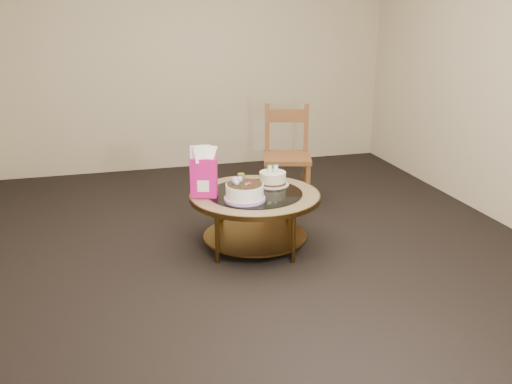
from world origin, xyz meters
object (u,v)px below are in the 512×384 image
object	(u,v)px
dining_chair	(287,155)
cream_cake	(273,179)
coffee_table	(255,203)
decorated_cake	(244,193)
gift_bag	(204,172)

from	to	relation	value
dining_chair	cream_cake	bearing A→B (deg)	-100.10
dining_chair	coffee_table	bearing A→B (deg)	-105.46
coffee_table	dining_chair	size ratio (longest dim) A/B	1.08
decorated_cake	dining_chair	distance (m)	1.28
coffee_table	decorated_cake	distance (m)	0.24
coffee_table	gift_bag	xyz separation A→B (m)	(-0.39, 0.03, 0.27)
coffee_table	dining_chair	distance (m)	1.10
gift_bag	coffee_table	bearing A→B (deg)	14.33
dining_chair	decorated_cake	bearing A→B (deg)	-106.70
decorated_cake	cream_cake	distance (m)	0.44
cream_cake	dining_chair	world-z (taller)	dining_chair
gift_bag	dining_chair	bearing A→B (deg)	61.45
coffee_table	dining_chair	xyz separation A→B (m)	(0.57, 0.93, 0.10)
coffee_table	cream_cake	size ratio (longest dim) A/B	3.84
decorated_cake	cream_cake	world-z (taller)	decorated_cake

